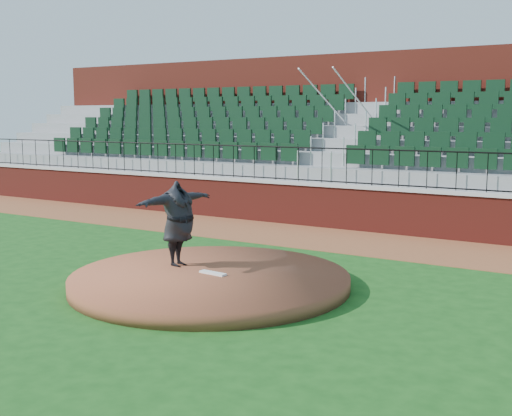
{
  "coord_description": "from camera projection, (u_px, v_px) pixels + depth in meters",
  "views": [
    {
      "loc": [
        7.12,
        -9.97,
        3.21
      ],
      "look_at": [
        0.0,
        1.5,
        1.3
      ],
      "focal_mm": 45.54,
      "sensor_mm": 36.0,
      "label": 1
    }
  ],
  "objects": [
    {
      "name": "wall_railing",
      "position": [
        359.0,
        167.0,
        18.19
      ],
      "size": [
        34.0,
        0.05,
        1.0
      ],
      "primitive_type": null,
      "color": "black",
      "rests_on": "wall_cap"
    },
    {
      "name": "concourse_wall",
      "position": [
        422.0,
        130.0,
        22.71
      ],
      "size": [
        34.0,
        0.5,
        5.5
      ],
      "primitive_type": "cube",
      "color": "maroon",
      "rests_on": "ground"
    },
    {
      "name": "pitching_rubber",
      "position": [
        213.0,
        273.0,
        12.28
      ],
      "size": [
        0.58,
        0.2,
        0.04
      ],
      "primitive_type": "cube",
      "rotation": [
        0.0,
        0.0,
        -0.09
      ],
      "color": "white",
      "rests_on": "pitchers_mound"
    },
    {
      "name": "pitcher",
      "position": [
        178.0,
        224.0,
        12.86
      ],
      "size": [
        0.69,
        2.12,
        1.7
      ],
      "primitive_type": "imported",
      "rotation": [
        0.0,
        0.0,
        1.51
      ],
      "color": "black",
      "rests_on": "pitchers_mound"
    },
    {
      "name": "seating_stands",
      "position": [
        394.0,
        145.0,
        20.41
      ],
      "size": [
        34.0,
        5.1,
        4.6
      ],
      "primitive_type": null,
      "color": "gray",
      "rests_on": "ground"
    },
    {
      "name": "pitchers_mound",
      "position": [
        210.0,
        280.0,
        12.33
      ],
      "size": [
        5.29,
        5.29,
        0.25
      ],
      "primitive_type": "cylinder",
      "color": "brown",
      "rests_on": "ground"
    },
    {
      "name": "wall_cap",
      "position": [
        359.0,
        187.0,
        18.27
      ],
      "size": [
        34.0,
        0.45,
        0.1
      ],
      "primitive_type": "cube",
      "color": "#B7B7B7",
      "rests_on": "field_wall"
    },
    {
      "name": "field_wall",
      "position": [
        358.0,
        209.0,
        18.36
      ],
      "size": [
        34.0,
        0.35,
        1.2
      ],
      "primitive_type": "cube",
      "color": "maroon",
      "rests_on": "ground"
    },
    {
      "name": "warning_track",
      "position": [
        334.0,
        239.0,
        17.1
      ],
      "size": [
        34.0,
        3.2,
        0.01
      ],
      "primitive_type": "cube",
      "color": "brown",
      "rests_on": "ground"
    },
    {
      "name": "ground",
      "position": [
        215.0,
        284.0,
        12.55
      ],
      "size": [
        90.0,
        90.0,
        0.0
      ],
      "primitive_type": "plane",
      "color": "#144714",
      "rests_on": "ground"
    }
  ]
}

